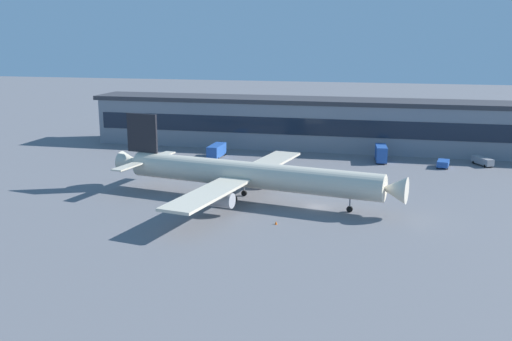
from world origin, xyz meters
name	(u,v)px	position (x,y,z in m)	size (l,w,h in m)	color
ground_plane	(317,207)	(0.00, 0.00, 0.00)	(600.00, 600.00, 0.00)	slate
terminal_building	(344,124)	(0.00, 58.28, 6.99)	(144.72, 14.48, 13.94)	gray
airliner	(247,175)	(-13.89, 1.83, 5.01)	(59.25, 51.27, 15.56)	beige
belt_loader	(482,161)	(34.86, 44.92, 1.15)	(4.82, 6.58, 1.95)	gray
fuel_truck	(217,150)	(-31.39, 39.33, 1.88)	(2.94, 8.45, 3.35)	#2651A5
pushback_tractor	(443,163)	(25.33, 40.17, 1.05)	(3.33, 5.15, 1.75)	#2651A5
catering_truck	(381,153)	(10.55, 43.07, 2.29)	(3.27, 7.41, 4.15)	#2651A5
traffic_cone_0	(276,223)	(-5.41, -11.84, 0.29)	(0.47, 0.47, 0.59)	#F2590C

